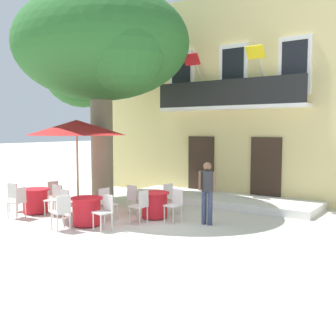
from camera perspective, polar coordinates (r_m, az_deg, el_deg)
name	(u,v)px	position (r m, az deg, el deg)	size (l,w,h in m)	color
ground_plane	(148,225)	(10.91, -2.82, -8.12)	(120.00, 120.00, 0.00)	beige
building_facade	(255,100)	(16.71, 12.24, 9.43)	(13.00, 5.09, 7.50)	#DBC67F
entrance_step_platform	(219,200)	(14.17, 7.29, -4.47)	(6.76, 2.01, 0.25)	silver
plane_tree	(100,50)	(14.12, -9.70, 16.17)	(6.21, 5.45, 7.17)	#7F755B
cafe_table_near_tree	(87,211)	(10.99, -11.48, -6.02)	(0.86, 0.86, 0.76)	red
cafe_chair_near_tree_0	(69,203)	(11.54, -13.96, -4.84)	(0.46, 0.46, 0.91)	silver
cafe_chair_near_tree_1	(62,210)	(10.56, -14.86, -5.81)	(0.49, 0.49, 0.91)	silver
cafe_chair_near_tree_2	(105,210)	(10.39, -8.95, -5.88)	(0.47, 0.47, 0.91)	silver
cafe_chair_near_tree_3	(106,202)	(11.48, -8.74, -4.79)	(0.44, 0.44, 0.91)	silver
cafe_table_middle	(155,205)	(11.68, -1.92, -5.24)	(0.86, 0.86, 0.76)	red
cafe_chair_middle_0	(175,203)	(11.18, 1.00, -5.01)	(0.47, 0.47, 0.91)	silver
cafe_chair_middle_1	(171,197)	(12.23, 0.37, -4.09)	(0.46, 0.46, 0.91)	silver
cafe_chair_middle_2	(135,198)	(12.11, -4.77, -4.20)	(0.44, 0.44, 0.91)	silver
cafe_chair_middle_3	(141,204)	(11.02, -3.90, -5.17)	(0.40, 0.40, 0.91)	silver
cafe_table_front	(35,201)	(12.98, -18.33, -4.43)	(0.86, 0.86, 0.76)	red
cafe_chair_front_0	(55,198)	(12.46, -15.80, -4.12)	(0.43, 0.43, 0.91)	silver
cafe_chair_front_1	(55,193)	(13.41, -15.76, -3.45)	(0.44, 0.44, 0.91)	silver
cafe_chair_front_2	(15,195)	(13.43, -20.90, -3.59)	(0.46, 0.46, 0.91)	silver
cafe_chair_front_3	(18,200)	(12.38, -20.52, -4.32)	(0.46, 0.46, 0.91)	silver
cafe_umbrella	(77,128)	(12.18, -12.86, 5.57)	(2.90, 2.90, 2.85)	#997A56
pedestrian_near_entrance	(207,189)	(10.83, 5.59, -3.06)	(0.53, 0.40, 1.70)	#384260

